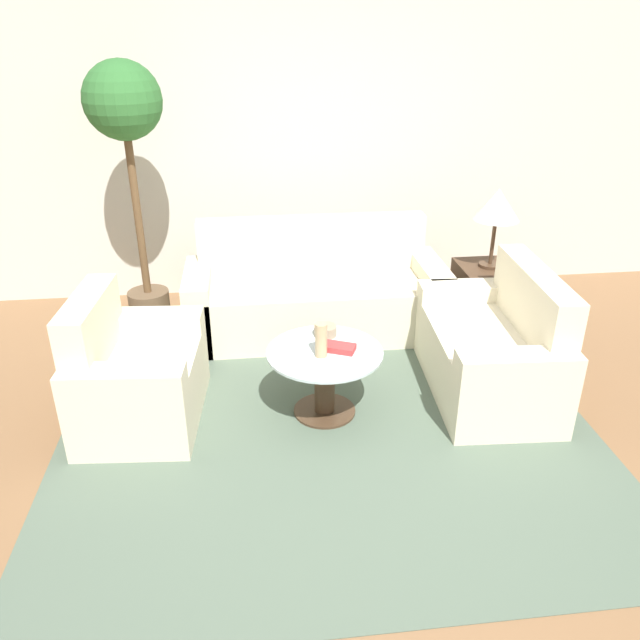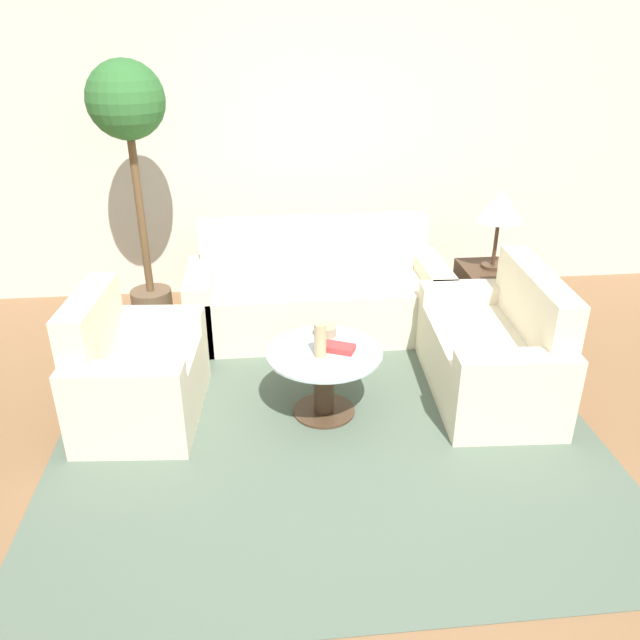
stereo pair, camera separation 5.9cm
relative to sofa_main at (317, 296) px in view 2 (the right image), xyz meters
name	(u,v)px [view 2 (the right image)]	position (x,y,z in m)	size (l,w,h in m)	color
ground_plane	(349,482)	(-0.01, -1.92, -0.29)	(14.00, 14.00, 0.00)	brown
wall_back	(305,148)	(-0.01, 0.92, 1.01)	(10.00, 0.06, 2.60)	beige
rug	(324,411)	(-0.08, -1.23, -0.29)	(3.30, 3.31, 0.01)	#4C5B4C
sofa_main	(317,296)	(0.00, 0.00, 0.00)	(2.05, 0.76, 0.88)	beige
armchair	(132,377)	(-1.29, -1.14, 0.00)	(0.78, 1.00, 0.85)	beige
loveseat	(497,353)	(1.12, -1.08, 0.00)	(0.79, 1.31, 0.87)	beige
coffee_table	(324,374)	(-0.08, -1.23, 0.00)	(0.73, 0.73, 0.45)	#422D1E
side_table	(488,298)	(1.39, -0.15, -0.02)	(0.48, 0.48, 0.54)	#422D1E
table_lamp	(500,207)	(1.39, -0.15, 0.74)	(0.35, 0.35, 0.63)	#422D1E
potted_plant	(131,139)	(-1.35, 0.20, 1.23)	(0.56, 0.56, 2.08)	brown
vase	(320,340)	(-0.11, -1.29, 0.27)	(0.07, 0.07, 0.22)	tan
bowl	(325,331)	(-0.05, -1.01, 0.20)	(0.15, 0.15, 0.07)	gray
book_stack	(339,348)	(0.02, -1.23, 0.18)	(0.22, 0.18, 0.04)	#BC3333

